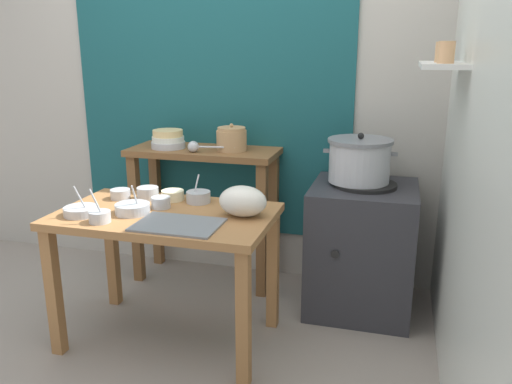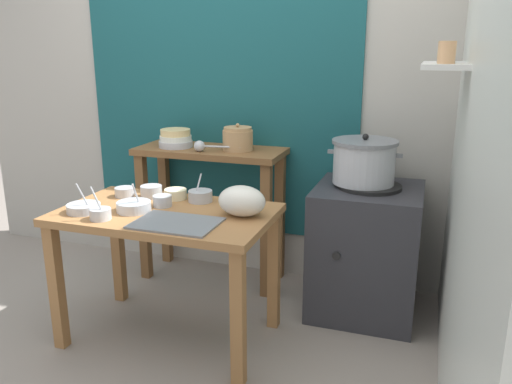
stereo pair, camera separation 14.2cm
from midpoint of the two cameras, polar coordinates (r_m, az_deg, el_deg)
ground_plane at (r=2.92m, az=-7.65°, el=-16.07°), size 9.00×9.00×0.00m
wall_back at (r=3.48m, az=0.98°, el=11.95°), size 4.40×0.12×2.60m
wall_right at (r=2.43m, az=25.00°, el=8.82°), size 0.30×3.20×2.60m
prep_table at (r=2.72m, az=-8.34°, el=-4.29°), size 1.10×0.66×0.72m
back_shelf_table at (r=3.40m, az=-3.80°, el=1.16°), size 0.96×0.40×0.90m
stove_block at (r=3.14m, az=13.26°, el=-6.21°), size 0.60×0.61×0.78m
steamer_pot at (r=3.01m, az=13.16°, el=3.29°), size 0.42×0.37×0.29m
clay_pot at (r=3.27m, az=-0.78°, el=5.87°), size 0.19×0.19×0.17m
bowl_stack_enamel at (r=3.41m, az=-7.68°, el=5.84°), size 0.22×0.22×0.12m
ladle at (r=3.24m, az=-4.80°, el=5.06°), size 0.29×0.08×0.07m
serving_tray at (r=2.48m, az=-7.19°, el=-3.44°), size 0.40×0.28×0.01m
plastic_bag at (r=2.55m, az=0.01°, el=-1.01°), size 0.24×0.17×0.16m
prep_bowl_0 at (r=2.70m, az=-11.87°, el=-1.54°), size 0.17×0.17×0.15m
prep_bowl_1 at (r=2.98m, az=-12.97°, el=0.04°), size 0.11×0.11×0.05m
prep_bowl_2 at (r=2.88m, az=-7.48°, el=-0.17°), size 0.12×0.12×0.05m
prep_bowl_3 at (r=2.75m, az=-17.08°, el=-1.66°), size 0.17×0.17×0.16m
prep_bowl_4 at (r=2.75m, az=-8.84°, el=-0.93°), size 0.10×0.10×0.06m
prep_bowl_5 at (r=2.61m, az=-15.30°, el=-2.30°), size 0.10×0.10×0.17m
prep_bowl_6 at (r=2.81m, az=-4.73°, el=-0.40°), size 0.13×0.13×0.15m
prep_bowl_7 at (r=2.93m, az=-10.12°, el=0.11°), size 0.12×0.12×0.07m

